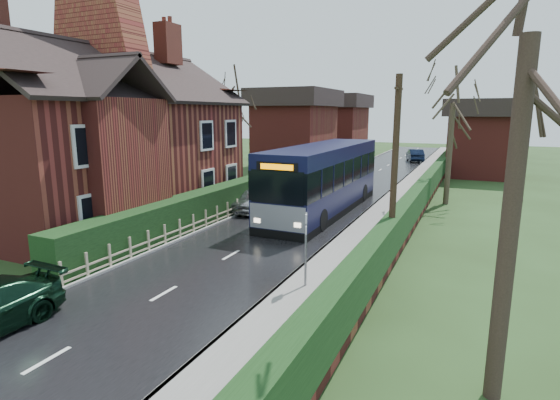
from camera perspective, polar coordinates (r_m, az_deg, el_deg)
The scene contains 17 objects.
ground at distance 15.52m, azimuth -10.23°, elevation -9.30°, with size 140.00×140.00×0.00m, color #2B4E21.
road at distance 24.06m, azimuth 3.33°, elevation -1.66°, with size 6.00×100.00×0.02m, color black.
pavement at distance 22.91m, azimuth 13.31°, elevation -2.47°, with size 2.50×100.00×0.14m, color slate.
kerb_right at distance 23.16m, azimuth 10.40°, elevation -2.20°, with size 0.12×100.00×0.14m, color gray.
kerb_left at distance 25.27m, azimuth -3.13°, elevation -0.93°, with size 0.12×100.00×0.10m, color gray.
front_hedge at distance 21.38m, azimuth -11.37°, elevation -1.36°, with size 1.20×16.00×1.60m, color black.
picket_fence at distance 21.04m, azimuth -9.67°, elevation -2.48°, with size 0.10×16.00×0.90m, color gray, non-canonical shape.
right_wall_hedge at distance 22.48m, azimuth 17.30°, elevation -0.46°, with size 0.60×50.00×1.80m.
brick_house at distance 23.90m, azimuth -21.60°, elevation 8.06°, with size 9.30×14.60×10.30m.
bus at distance 24.06m, azimuth 5.73°, elevation 2.70°, with size 2.89×12.15×3.68m.
car_silver at distance 24.45m, azimuth -3.35°, elevation 0.10°, with size 1.55×3.85×1.31m, color #AFAFB4.
car_distant at distance 51.59m, azimuth 17.22°, elevation 5.61°, with size 1.47×4.22×1.39m, color black.
bus_stop_sign at distance 13.38m, azimuth 3.40°, elevation -5.14°, with size 0.19×0.37×2.48m.
telegraph_pole at distance 15.63m, azimuth 14.71°, elevation 3.48°, with size 0.23×0.86×6.69m.
tree_right_near at distance 8.81m, azimuth 30.22°, elevation 21.31°, with size 4.45×4.45×9.60m.
tree_right_far at distance 27.71m, azimuth 21.74°, elevation 12.50°, with size 4.40×4.40×8.51m.
tree_house_side at distance 34.32m, azimuth -5.95°, elevation 14.07°, with size 4.17×4.17×9.47m.
Camera 1 is at (8.36, -11.90, 5.44)m, focal length 28.00 mm.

